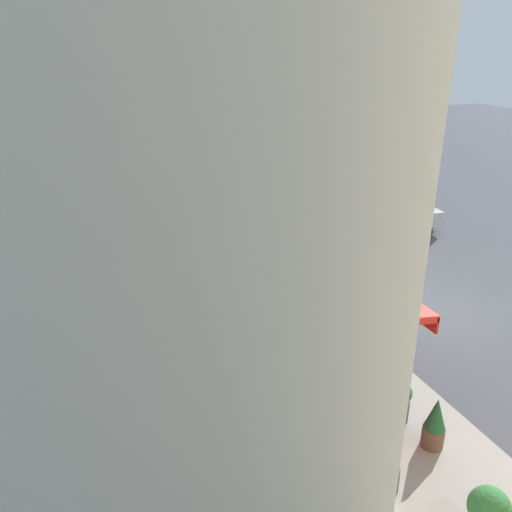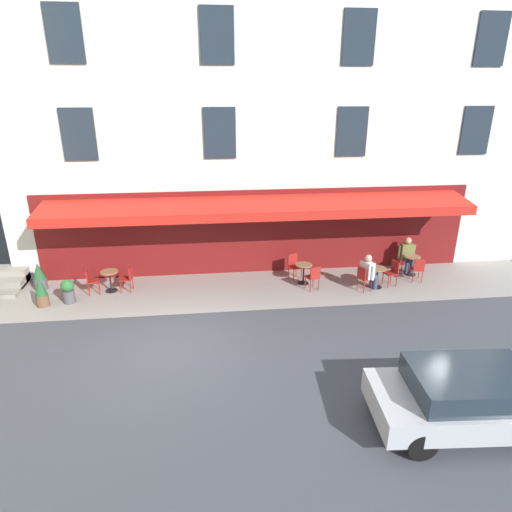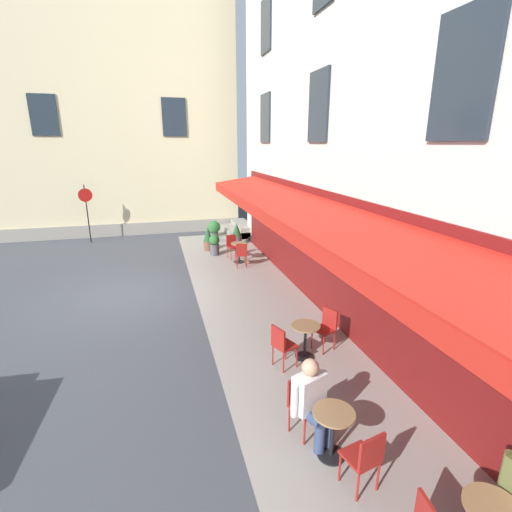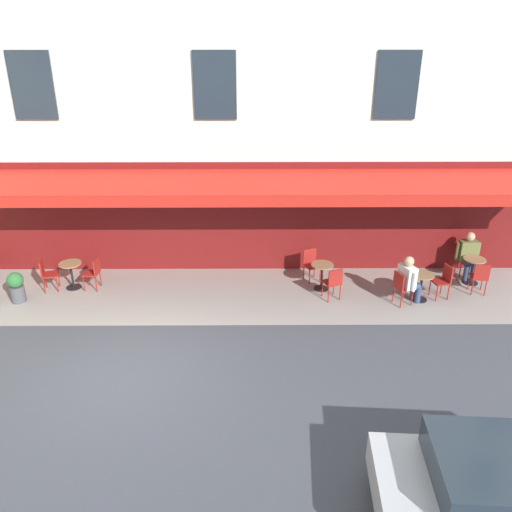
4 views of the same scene
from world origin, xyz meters
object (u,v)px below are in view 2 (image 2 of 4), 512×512
(cafe_chair_red_corner_right, at_px, (314,276))
(potted_plant_entrance_right, at_px, (41,292))
(cafe_chair_red_corner_left, at_px, (90,279))
(cafe_table_far_end, at_px, (304,271))
(cafe_chair_red_under_awning, at_px, (294,264))
(seated_patron_in_olive, at_px, (407,253))
(cafe_chair_red_by_window, at_px, (418,268))
(seated_companion_in_white, at_px, (369,271))
(potted_plant_entrance_left, at_px, (39,277))
(cafe_chair_red_kerbside, at_px, (393,271))
(cafe_table_streetside, at_px, (412,263))
(potted_plant_under_sign, at_px, (68,291))
(cafe_chair_red_facing_street, at_px, (404,255))
(cafe_table_near_entrance, at_px, (110,278))
(cafe_chair_red_back_row, at_px, (363,277))
(parked_car_silver, at_px, (476,397))
(cafe_table_mid_terrace, at_px, (377,275))
(cafe_chair_red_near_door, at_px, (128,277))

(cafe_chair_red_corner_right, distance_m, potted_plant_entrance_right, 9.01)
(cafe_chair_red_corner_left, height_order, cafe_table_far_end, cafe_chair_red_corner_left)
(cafe_chair_red_under_awning, distance_m, seated_patron_in_olive, 4.46)
(cafe_chair_red_corner_left, distance_m, cafe_chair_red_by_window, 11.57)
(seated_companion_in_white, bearing_deg, potted_plant_entrance_left, -6.72)
(cafe_chair_red_kerbside, bearing_deg, cafe_chair_red_by_window, -170.05)
(cafe_table_streetside, bearing_deg, potted_plant_under_sign, 4.45)
(cafe_chair_red_facing_street, distance_m, seated_patron_in_olive, 0.27)
(cafe_table_near_entrance, bearing_deg, cafe_chair_red_back_row, 173.66)
(cafe_chair_red_back_row, xyz_separation_m, cafe_chair_red_corner_right, (1.70, -0.26, 0.00))
(cafe_chair_red_corner_left, bearing_deg, parked_car_silver, 141.74)
(potted_plant_entrance_right, bearing_deg, cafe_chair_red_by_window, -177.92)
(cafe_chair_red_back_row, xyz_separation_m, seated_companion_in_white, (-0.20, -0.08, 0.16))
(cafe_chair_red_facing_street, bearing_deg, cafe_chair_red_corner_left, 4.79)
(cafe_chair_red_corner_left, bearing_deg, cafe_chair_red_back_row, 174.89)
(cafe_chair_red_by_window, bearing_deg, potted_plant_under_sign, 1.52)
(cafe_chair_red_corner_right, height_order, potted_plant_entrance_right, potted_plant_entrance_right)
(cafe_table_near_entrance, xyz_separation_m, cafe_chair_red_facing_street, (-11.01, -0.84, 0.06))
(potted_plant_entrance_right, bearing_deg, potted_plant_entrance_left, -69.30)
(cafe_table_streetside, height_order, cafe_chair_red_corner_right, cafe_chair_red_corner_right)
(cafe_chair_red_corner_right, bearing_deg, cafe_chair_red_corner_left, -4.32)
(cafe_table_near_entrance, bearing_deg, potted_plant_entrance_right, 24.14)
(cafe_chair_red_by_window, relative_size, cafe_chair_red_corner_right, 1.00)
(cafe_chair_red_by_window, relative_size, potted_plant_under_sign, 1.10)
(cafe_chair_red_facing_street, height_order, seated_companion_in_white, seated_companion_in_white)
(cafe_table_mid_terrace, xyz_separation_m, potted_plant_under_sign, (10.50, 0.00, -0.05))
(cafe_chair_red_corner_left, distance_m, cafe_chair_red_facing_street, 11.66)
(cafe_chair_red_back_row, xyz_separation_m, cafe_chair_red_under_awning, (2.16, -1.43, 0.00))
(cafe_table_mid_terrace, xyz_separation_m, cafe_chair_red_by_window, (-1.64, -0.32, 0.06))
(cafe_chair_red_back_row, relative_size, potted_plant_entrance_left, 0.93)
(cafe_chair_red_kerbside, distance_m, cafe_table_far_end, 3.16)
(potted_plant_entrance_left, xyz_separation_m, parked_car_silver, (-11.25, 7.98, 0.23))
(cafe_table_near_entrance, height_order, seated_companion_in_white, seated_companion_in_white)
(cafe_chair_red_by_window, xyz_separation_m, potted_plant_entrance_left, (13.45, -0.87, -0.07))
(cafe_chair_red_back_row, height_order, cafe_chair_red_under_awning, same)
(cafe_chair_red_kerbside, xyz_separation_m, potted_plant_under_sign, (11.12, 0.14, -0.11))
(cafe_chair_red_back_row, bearing_deg, cafe_chair_red_corner_left, -5.11)
(cafe_chair_red_by_window, bearing_deg, cafe_table_streetside, -96.46)
(cafe_table_near_entrance, height_order, seated_patron_in_olive, seated_patron_in_olive)
(seated_companion_in_white, distance_m, potted_plant_under_sign, 10.12)
(cafe_table_far_end, bearing_deg, parked_car_silver, 104.80)
(cafe_chair_red_back_row, bearing_deg, potted_plant_entrance_left, -7.23)
(cafe_chair_red_near_door, distance_m, cafe_chair_red_under_awning, 5.95)
(cafe_table_near_entrance, distance_m, cafe_chair_red_by_window, 10.96)
(cafe_table_far_end, bearing_deg, seated_patron_in_olive, -170.01)
(seated_companion_in_white, bearing_deg, cafe_table_near_entrance, -5.70)
(cafe_chair_red_under_awning, relative_size, seated_patron_in_olive, 0.68)
(cafe_chair_red_by_window, bearing_deg, cafe_chair_red_near_door, -2.03)
(cafe_chair_red_facing_street, distance_m, potted_plant_under_sign, 12.30)
(cafe_chair_red_by_window, xyz_separation_m, seated_patron_in_olive, (-0.06, -1.04, 0.16))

